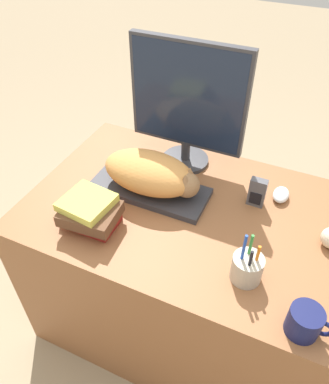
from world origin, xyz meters
TOP-DOWN VIEW (x-y plane):
  - desk at (0.00, 0.39)m, footprint 1.16×0.77m
  - keyboard at (-0.16, 0.41)m, footprint 0.45×0.18m
  - cat at (-0.15, 0.41)m, footprint 0.37×0.20m
  - monitor at (-0.11, 0.64)m, footprint 0.45×0.19m
  - computer_mouse at (0.30, 0.58)m, footprint 0.06×0.09m
  - coffee_mug at (0.46, 0.07)m, footprint 0.12×0.09m
  - pen_cup at (0.28, 0.18)m, footprint 0.09×0.09m
  - phone at (0.22, 0.51)m, footprint 0.06×0.03m
  - book_stack at (-0.27, 0.17)m, footprint 0.20×0.18m

SIDE VIEW (x-z plane):
  - desk at x=0.00m, z-range 0.00..0.73m
  - keyboard at x=-0.16m, z-range 0.73..0.76m
  - computer_mouse at x=0.30m, z-range 0.73..0.77m
  - coffee_mug at x=0.46m, z-range 0.73..0.82m
  - pen_cup at x=0.28m, z-range 0.69..0.87m
  - phone at x=0.22m, z-range 0.73..0.85m
  - book_stack at x=-0.27m, z-range 0.74..0.85m
  - cat at x=-0.15m, z-range 0.76..0.90m
  - monitor at x=-0.11m, z-range 0.76..1.26m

